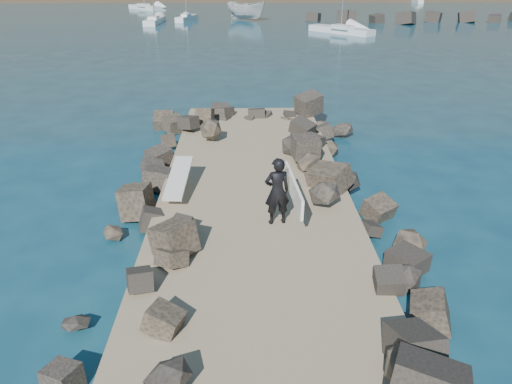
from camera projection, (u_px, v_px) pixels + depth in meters
ground at (255, 223)px, 15.31m from camera, size 800.00×800.00×0.00m
jetty at (257, 248)px, 13.37m from camera, size 6.00×26.00×0.60m
riprap_left at (151, 234)px, 13.68m from camera, size 2.60×22.00×1.00m
riprap_right at (361, 231)px, 13.81m from camera, size 2.60×22.00×1.00m
breakwater_secondary at (511, 17)px, 65.73m from camera, size 52.00×4.00×1.20m
surfboard_resting at (179, 181)px, 15.63m from camera, size 0.75×2.38×0.08m
boat_imported at (246, 10)px, 67.90m from camera, size 6.48×6.25×2.53m
surfer_with_board at (279, 191)px, 13.65m from camera, size 1.00×2.40×1.94m
sailboat_f at (416, 1)px, 96.64m from camera, size 1.32×4.95×6.14m
sailboat_b at (187, 18)px, 67.43m from camera, size 2.67×5.63×6.81m
sailboat_e at (145, 7)px, 83.28m from camera, size 6.25×6.64×8.98m
sailboat_c at (341, 30)px, 55.71m from camera, size 6.71×7.13×9.58m
sailboat_a at (155, 21)px, 64.51m from camera, size 1.93×7.10×8.48m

